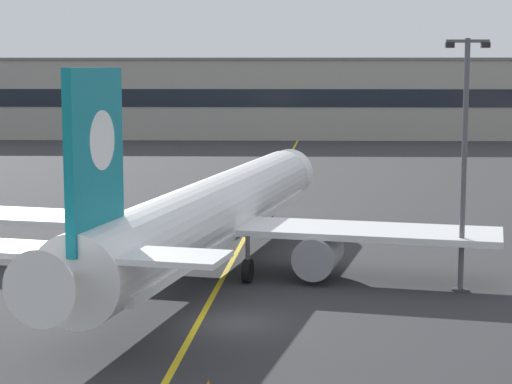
# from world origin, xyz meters

# --- Properties ---
(ground_plane) EXTENTS (400.00, 400.00, 0.00)m
(ground_plane) POSITION_xyz_m (0.00, 0.00, 0.00)
(ground_plane) COLOR #2D2D30
(taxiway_centreline) EXTENTS (10.86, 179.71, 0.01)m
(taxiway_centreline) POSITION_xyz_m (0.00, 30.00, 0.00)
(taxiway_centreline) COLOR yellow
(taxiway_centreline) RESTS_ON ground
(airliner_foreground) EXTENTS (32.27, 41.09, 11.65)m
(airliner_foreground) POSITION_xyz_m (-1.92, 10.33, 3.37)
(airliner_foreground) COLOR white
(airliner_foreground) RESTS_ON ground
(apron_lamp_post) EXTENTS (2.24, 0.90, 13.11)m
(apron_lamp_post) POSITION_xyz_m (11.45, 6.45, 6.86)
(apron_lamp_post) COLOR #515156
(apron_lamp_post) RESTS_ON ground
(safety_cone_by_nose_gear) EXTENTS (0.44, 0.44, 0.55)m
(safety_cone_by_nose_gear) POSITION_xyz_m (-1.65, 27.32, 0.26)
(safety_cone_by_nose_gear) COLOR orange
(safety_cone_by_nose_gear) RESTS_ON ground
(terminal_building) EXTENTS (158.57, 12.40, 13.01)m
(terminal_building) POSITION_xyz_m (7.09, 111.01, 6.51)
(terminal_building) COLOR #9E998E
(terminal_building) RESTS_ON ground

